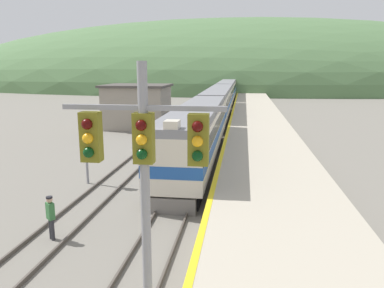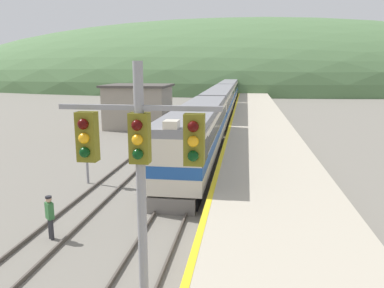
{
  "view_description": "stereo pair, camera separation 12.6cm",
  "coord_description": "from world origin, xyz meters",
  "views": [
    {
      "loc": [
        3.08,
        -1.42,
        6.56
      ],
      "look_at": [
        0.29,
        18.88,
        2.3
      ],
      "focal_mm": 35.0,
      "sensor_mm": 36.0,
      "label": 1
    },
    {
      "loc": [
        3.21,
        -1.41,
        6.56
      ],
      "look_at": [
        0.29,
        18.88,
        2.3
      ],
      "focal_mm": 35.0,
      "sensor_mm": 36.0,
      "label": 2
    }
  ],
  "objects": [
    {
      "name": "signal_mast_main",
      "position": [
        1.13,
        5.67,
        4.53
      ],
      "size": [
        3.3,
        0.42,
        6.67
      ],
      "color": "gray",
      "rests_on": "ground"
    },
    {
      "name": "track_main",
      "position": [
        0.0,
        70.0,
        0.08
      ],
      "size": [
        1.52,
        180.0,
        0.16
      ],
      "color": "#4C443D",
      "rests_on": "ground"
    },
    {
      "name": "track_worker",
      "position": [
        -4.1,
        11.12,
        0.99
      ],
      "size": [
        0.42,
        0.4,
        1.74
      ],
      "color": "#2D2D33",
      "rests_on": "ground"
    },
    {
      "name": "platform",
      "position": [
        4.64,
        50.0,
        0.53
      ],
      "size": [
        5.93,
        140.0,
        1.06
      ],
      "color": "#B2A893",
      "rests_on": "ground"
    },
    {
      "name": "signal_post_siding",
      "position": [
        -5.61,
        18.03,
        2.82
      ],
      "size": [
        0.36,
        0.42,
        3.93
      ],
      "color": "gray",
      "rests_on": "ground"
    },
    {
      "name": "station_shed",
      "position": [
        -8.24,
        37.64,
        2.35
      ],
      "size": [
        6.85,
        5.93,
        4.66
      ],
      "color": "gray",
      "rests_on": "ground"
    },
    {
      "name": "express_train_lead_car",
      "position": [
        0.0,
        23.43,
        2.12
      ],
      "size": [
        2.88,
        19.16,
        4.24
      ],
      "color": "black",
      "rests_on": "ground"
    },
    {
      "name": "carriage_third",
      "position": [
        0.0,
        69.22,
        2.11
      ],
      "size": [
        2.87,
        22.81,
        3.88
      ],
      "color": "black",
      "rests_on": "ground"
    },
    {
      "name": "track_siding",
      "position": [
        -4.21,
        70.0,
        0.08
      ],
      "size": [
        1.52,
        180.0,
        0.16
      ],
      "color": "#4C443D",
      "rests_on": "ground"
    },
    {
      "name": "carriage_fifth",
      "position": [
        0.0,
        116.6,
        2.11
      ],
      "size": [
        2.87,
        22.81,
        3.88
      ],
      "color": "black",
      "rests_on": "ground"
    },
    {
      "name": "carriage_fourth",
      "position": [
        0.0,
        92.91,
        2.11
      ],
      "size": [
        2.87,
        22.81,
        3.88
      ],
      "color": "black",
      "rests_on": "ground"
    },
    {
      "name": "distant_hills",
      "position": [
        0.0,
        123.79,
        0.0
      ],
      "size": [
        205.03,
        92.26,
        42.27
      ],
      "color": "#517547",
      "rests_on": "ground"
    },
    {
      "name": "carriage_second",
      "position": [
        0.0,
        45.53,
        2.11
      ],
      "size": [
        2.87,
        22.81,
        3.88
      ],
      "color": "black",
      "rests_on": "ground"
    }
  ]
}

